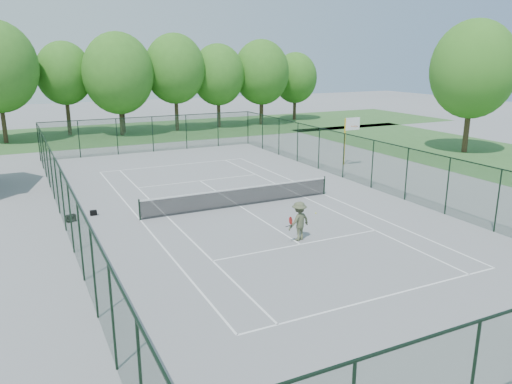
# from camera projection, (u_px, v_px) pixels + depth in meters

# --- Properties ---
(ground) EXTENTS (140.00, 140.00, 0.00)m
(ground) POSITION_uv_depth(u_px,v_px,m) (240.00, 206.00, 27.34)
(ground) COLOR gray
(ground) RESTS_ON ground
(grass_far) EXTENTS (80.00, 16.00, 0.01)m
(grass_far) POSITION_uv_depth(u_px,v_px,m) (124.00, 133.00, 53.30)
(grass_far) COLOR #3E6E33
(grass_far) RESTS_ON ground
(grass_side) EXTENTS (14.00, 40.00, 0.01)m
(grass_side) POSITION_uv_depth(u_px,v_px,m) (485.00, 156.00, 41.02)
(grass_side) COLOR #3E6E33
(grass_side) RESTS_ON ground
(court_lines) EXTENTS (11.05, 23.85, 0.01)m
(court_lines) POSITION_uv_depth(u_px,v_px,m) (240.00, 206.00, 27.34)
(court_lines) COLOR white
(court_lines) RESTS_ON ground
(tennis_net) EXTENTS (11.08, 0.08, 1.10)m
(tennis_net) POSITION_uv_depth(u_px,v_px,m) (240.00, 196.00, 27.19)
(tennis_net) COLOR black
(tennis_net) RESTS_ON ground
(fence_enclosure) EXTENTS (18.05, 36.05, 3.02)m
(fence_enclosure) POSITION_uv_depth(u_px,v_px,m) (240.00, 179.00, 26.93)
(fence_enclosure) COLOR #1C3D22
(fence_enclosure) RESTS_ON ground
(tree_line_far) EXTENTS (39.40, 6.40, 9.70)m
(tree_line_far) POSITION_uv_depth(u_px,v_px,m) (120.00, 75.00, 51.72)
(tree_line_far) COLOR #443320
(tree_line_far) RESTS_ON ground
(basketball_goal) EXTENTS (1.20, 1.43, 3.65)m
(basketball_goal) POSITION_uv_depth(u_px,v_px,m) (349.00, 132.00, 36.67)
(basketball_goal) COLOR yellow
(basketball_goal) RESTS_ON ground
(tree_side) EXTENTS (6.89, 6.89, 10.91)m
(tree_side) POSITION_uv_depth(u_px,v_px,m) (473.00, 69.00, 40.86)
(tree_side) COLOR #443320
(tree_side) RESTS_ON ground
(sports_bag_a) EXTENTS (0.50, 0.38, 0.35)m
(sports_bag_a) POSITION_uv_depth(u_px,v_px,m) (71.00, 218.00, 24.75)
(sports_bag_a) COLOR black
(sports_bag_a) RESTS_ON ground
(sports_bag_b) EXTENTS (0.35, 0.22, 0.26)m
(sports_bag_b) POSITION_uv_depth(u_px,v_px,m) (93.00, 213.00, 25.75)
(sports_bag_b) COLOR black
(sports_bag_b) RESTS_ON ground
(tennis_player) EXTENTS (2.04, 0.95, 1.78)m
(tennis_player) POSITION_uv_depth(u_px,v_px,m) (299.00, 221.00, 22.11)
(tennis_player) COLOR #51563B
(tennis_player) RESTS_ON ground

